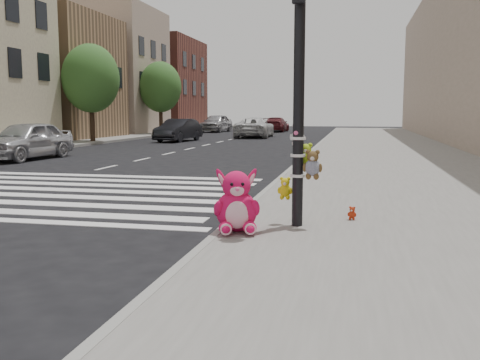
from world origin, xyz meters
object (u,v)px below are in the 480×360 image
(pink_bunny, at_px, (237,206))
(car_silver_far, at_px, (26,140))
(signal_pole, at_px, (300,115))
(car_dark_far, at_px, (178,130))
(car_white_near, at_px, (255,127))
(red_teddy, at_px, (352,213))

(pink_bunny, bearing_deg, car_silver_far, 117.83)
(signal_pole, distance_m, pink_bunny, 1.63)
(signal_pole, bearing_deg, pink_bunny, -143.08)
(car_dark_far, relative_size, car_white_near, 0.83)
(red_teddy, bearing_deg, signal_pole, -128.42)
(car_silver_far, height_order, car_white_near, car_silver_far)
(car_silver_far, xyz_separation_m, car_dark_far, (1.73, 12.91, -0.05))
(car_dark_far, bearing_deg, car_silver_far, -90.47)
(signal_pole, relative_size, red_teddy, 18.73)
(pink_bunny, height_order, car_dark_far, car_dark_far)
(car_dark_far, bearing_deg, pink_bunny, -62.35)
(red_teddy, height_order, car_dark_far, car_dark_far)
(car_white_near, bearing_deg, car_silver_far, 72.16)
(red_teddy, height_order, car_white_near, car_white_near)
(car_silver_far, bearing_deg, car_white_near, 77.66)
(signal_pole, distance_m, car_dark_far, 25.26)
(car_silver_far, height_order, car_dark_far, car_silver_far)
(pink_bunny, height_order, car_white_near, car_white_near)
(red_teddy, bearing_deg, car_silver_far, 155.82)
(red_teddy, relative_size, car_white_near, 0.04)
(red_teddy, xyz_separation_m, car_white_near, (-6.90, 28.56, 0.45))
(signal_pole, height_order, car_white_near, signal_pole)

